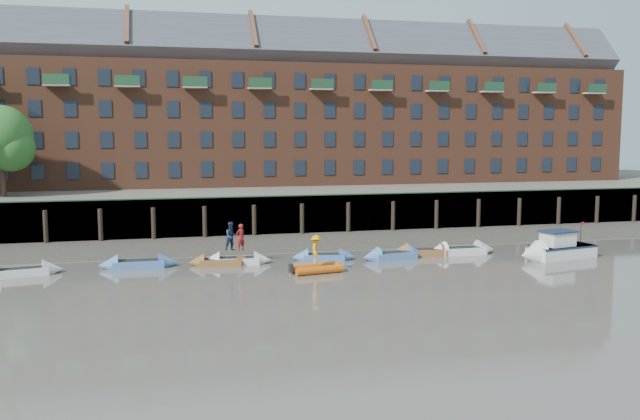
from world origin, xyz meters
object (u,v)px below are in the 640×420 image
object	(u,v)px
rowboat_4	(324,257)
rib_tender	(318,268)
rowboat_5	(394,255)
rowboat_6	(424,252)
person_rib_crew	(316,250)
motor_launch	(551,250)
person_rower_b	(232,236)
rowboat_7	(461,251)
rowboat_2	(221,262)
rowboat_0	(21,272)
rowboat_1	(139,264)
rowboat_3	(237,261)
person_rower_a	(240,237)

from	to	relation	value
rowboat_4	rib_tender	world-z (taller)	rowboat_4
rowboat_4	rowboat_5	size ratio (longest dim) A/B	0.91
rowboat_6	person_rib_crew	distance (m)	9.43
motor_launch	rowboat_4	bearing A→B (deg)	-23.76
person_rower_b	person_rib_crew	xyz separation A→B (m)	(4.69, -3.94, -0.39)
rowboat_7	person_rib_crew	world-z (taller)	person_rib_crew
rowboat_2	rowboat_6	size ratio (longest dim) A/B	0.88
rowboat_2	person_rower_b	world-z (taller)	person_rower_b
rowboat_2	rowboat_4	xyz separation A→B (m)	(6.84, 0.16, 0.00)
rowboat_0	person_rower_b	distance (m)	12.72
rowboat_0	rib_tender	size ratio (longest dim) A/B	1.45
rowboat_1	rowboat_4	size ratio (longest dim) A/B	1.12
rowboat_2	person_rib_crew	xyz separation A→B (m)	(5.43, -3.65, 1.21)
rowboat_3	motor_launch	xyz separation A→B (m)	(20.80, -3.19, 0.39)
rowboat_6	motor_launch	distance (m)	8.46
rowboat_6	rowboat_1	bearing A→B (deg)	-174.21
rowboat_0	person_rower_a	xyz separation A→B (m)	(13.16, 0.54, 1.51)
rowboat_7	motor_launch	size ratio (longest dim) A/B	0.82
rib_tender	motor_launch	world-z (taller)	motor_launch
person_rower_b	rowboat_0	bearing A→B (deg)	168.16
rowboat_2	rowboat_3	xyz separation A→B (m)	(1.04, 0.15, 0.02)
motor_launch	person_rower_b	size ratio (longest dim) A/B	3.24
rowboat_4	motor_launch	distance (m)	15.34
rowboat_3	rowboat_0	bearing A→B (deg)	-171.77
rowboat_1	rowboat_2	world-z (taller)	rowboat_1
rowboat_7	person_rower_a	distance (m)	15.54
rowboat_4	rowboat_7	size ratio (longest dim) A/B	0.87
rowboat_6	rib_tender	distance (m)	9.17
rowboat_3	rowboat_5	bearing A→B (deg)	2.33
rowboat_3	rowboat_1	bearing A→B (deg)	-176.67
rowboat_6	rowboat_7	size ratio (longest dim) A/B	0.97
rowboat_4	rowboat_7	distance (m)	9.93
rowboat_6	person_rower_b	distance (m)	13.36
rowboat_2	rowboat_7	distance (m)	16.77
rowboat_3	person_rower_b	size ratio (longest dim) A/B	2.41
rowboat_1	rowboat_2	size ratio (longest dim) A/B	1.15
motor_launch	rowboat_3	bearing A→B (deg)	-20.44
rowboat_0	rowboat_5	world-z (taller)	same
rowboat_3	rowboat_7	size ratio (longest dim) A/B	0.91
rib_tender	rowboat_6	bearing A→B (deg)	14.22
rowboat_5	rib_tender	world-z (taller)	rowboat_5
rowboat_4	rowboat_3	bearing A→B (deg)	-170.44
rowboat_5	person_rower_b	xyz separation A→B (m)	(-10.81, 0.81, 1.58)
rowboat_2	motor_launch	xyz separation A→B (m)	(21.84, -3.04, 0.40)
rowboat_4	person_rib_crew	xyz separation A→B (m)	(-1.41, -3.80, 1.20)
person_rib_crew	rowboat_7	bearing A→B (deg)	-58.38
rowboat_4	rowboat_2	bearing A→B (deg)	-169.21
rowboat_0	rowboat_7	bearing A→B (deg)	-11.06
rowboat_5	rowboat_7	xyz separation A→B (m)	(5.22, 0.54, 0.02)
rowboat_4	rowboat_7	bearing A→B (deg)	8.72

